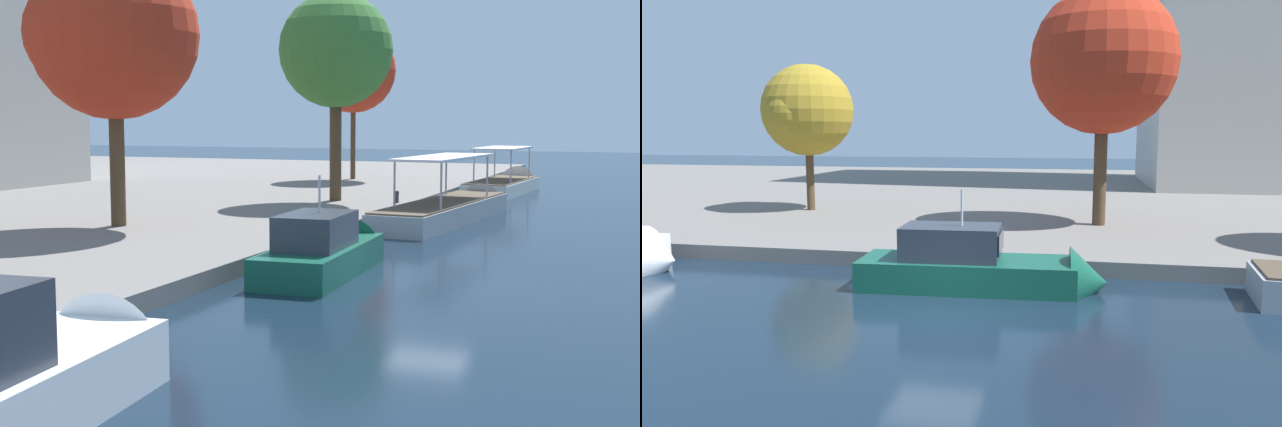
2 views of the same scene
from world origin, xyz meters
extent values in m
plane|color=#142333|center=(0.00, 0.00, 0.00)|extent=(220.00, 220.00, 0.00)
cube|color=slate|center=(0.00, 33.40, 0.29)|extent=(120.00, 55.00, 0.59)
cone|color=white|center=(-11.35, 3.55, 0.45)|extent=(1.42, 2.63, 2.53)
cube|color=#14513D|center=(0.21, 3.66, 0.33)|extent=(7.22, 2.84, 1.29)
cone|color=#14513D|center=(4.16, 3.89, 0.33)|extent=(1.33, 2.38, 2.32)
cube|color=#2D333D|center=(-0.32, 3.63, 1.53)|extent=(3.30, 2.13, 1.10)
cube|color=black|center=(0.92, 3.70, 1.59)|extent=(0.95, 1.87, 0.66)
cylinder|color=silver|center=(0.04, 3.65, 2.69)|extent=(0.08, 0.08, 1.21)
cylinder|color=#4C3823|center=(4.72, 14.65, 3.26)|extent=(0.63, 0.63, 5.33)
sphere|color=#B22D19|center=(4.72, 14.65, 8.57)|extent=(7.06, 7.06, 7.06)
sphere|color=#B22D19|center=(3.74, 14.43, 8.29)|extent=(4.27, 4.27, 4.27)
sphere|color=#B22D19|center=(3.88, 15.61, 8.59)|extent=(4.75, 4.75, 4.75)
cylinder|color=#4C3823|center=(-11.95, 17.21, 2.53)|extent=(0.46, 0.46, 3.87)
sphere|color=olive|center=(-11.95, 17.21, 6.45)|extent=(5.30, 5.30, 5.30)
sphere|color=olive|center=(-12.80, 18.36, 7.20)|extent=(2.80, 2.80, 2.80)
sphere|color=olive|center=(-12.26, 15.97, 6.21)|extent=(2.99, 2.99, 2.99)
camera|label=1|loc=(-25.99, -6.71, 5.15)|focal=48.75mm
camera|label=2|loc=(3.89, -15.04, 5.09)|focal=33.00mm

